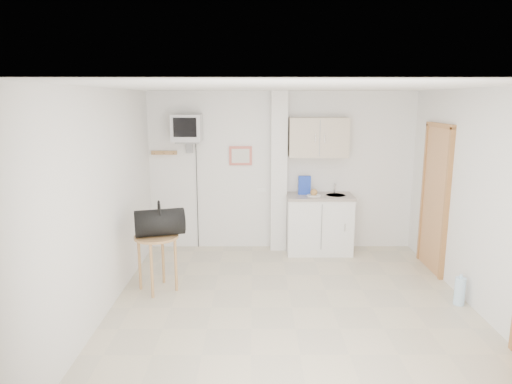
{
  "coord_description": "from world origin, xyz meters",
  "views": [
    {
      "loc": [
        -0.43,
        -4.92,
        2.38
      ],
      "look_at": [
        -0.41,
        0.6,
        1.25
      ],
      "focal_mm": 32.0,
      "sensor_mm": 36.0,
      "label": 1
    }
  ],
  "objects_px": {
    "round_table": "(157,245)",
    "duffel_bag": "(160,222)",
    "crt_television": "(187,129)",
    "water_bottle": "(460,291)"
  },
  "relations": [
    {
      "from": "round_table",
      "to": "duffel_bag",
      "type": "relative_size",
      "value": 1.07
    },
    {
      "from": "crt_television",
      "to": "round_table",
      "type": "xyz_separation_m",
      "value": [
        -0.2,
        -1.51,
        -1.34
      ]
    },
    {
      "from": "crt_television",
      "to": "duffel_bag",
      "type": "relative_size",
      "value": 3.22
    },
    {
      "from": "round_table",
      "to": "duffel_bag",
      "type": "distance_m",
      "value": 0.29
    },
    {
      "from": "duffel_bag",
      "to": "crt_television",
      "type": "bearing_deg",
      "value": 67.51
    },
    {
      "from": "duffel_bag",
      "to": "water_bottle",
      "type": "height_order",
      "value": "duffel_bag"
    },
    {
      "from": "crt_television",
      "to": "round_table",
      "type": "bearing_deg",
      "value": -97.55
    },
    {
      "from": "crt_television",
      "to": "water_bottle",
      "type": "bearing_deg",
      "value": -29.53
    },
    {
      "from": "crt_television",
      "to": "duffel_bag",
      "type": "xyz_separation_m",
      "value": [
        -0.15,
        -1.5,
        -1.05
      ]
    },
    {
      "from": "round_table",
      "to": "duffel_bag",
      "type": "bearing_deg",
      "value": 18.63
    }
  ]
}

